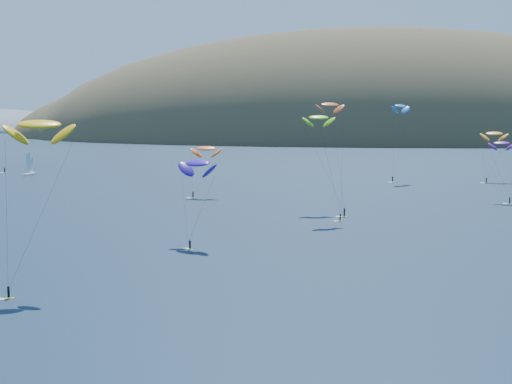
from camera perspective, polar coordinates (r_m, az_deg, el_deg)
The scene contains 10 objects.
island at distance 620.48m, azimuth 10.75°, elevation 3.26°, with size 730.00×300.00×210.00m.
sailboat at distance 283.63m, azimuth -17.66°, elevation 1.47°, with size 7.64×6.58×9.36m.
kitesurfer_1 at distance 204.38m, azimuth -4.01°, elevation 3.49°, with size 8.51×7.17×16.17m.
kitesurfer_2 at distance 104.43m, azimuth -16.96°, elevation 5.18°, with size 10.14×12.25×25.47m.
kitesurfer_3 at distance 177.37m, azimuth 5.04°, elevation 5.94°, with size 11.63×14.42×25.07m.
kitesurfer_4 at distance 251.52m, azimuth 11.49°, elevation 6.74°, with size 8.60×9.10×28.39m.
kitesurfer_6 at distance 205.16m, azimuth 19.06°, elevation 3.70°, with size 6.92×8.57×17.63m.
kitesurfer_9 at distance 163.27m, azimuth 5.93°, elevation 6.94°, with size 7.53×7.77×27.92m.
kitesurfer_10 at distance 132.82m, azimuth -4.70°, elevation 2.32°, with size 9.45×11.15×17.47m.
kitesurfer_11 at distance 261.43m, azimuth 18.52°, elevation 4.45°, with size 9.33×11.54×18.96m.
Camera 1 is at (4.19, -56.09, 25.09)m, focal length 50.00 mm.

